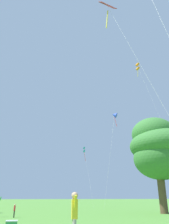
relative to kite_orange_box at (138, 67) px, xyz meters
name	(u,v)px	position (x,y,z in m)	size (l,w,h in m)	color
kite_orange_box	(138,67)	(0.00, 0.00, 0.00)	(1.85, 10.25, 26.46)	orange
kite_red_high	(109,11)	(-12.78, -19.77, -7.34)	(3.16, 8.34, 19.70)	red
kite_teal_box	(84,150)	(-9.27, 6.78, -15.48)	(0.58, 6.13, 10.65)	teal
kite_blue_delta	(114,115)	(-4.99, 1.02, -9.96)	(4.53, 5.23, 16.10)	blue
person_far_back	(74,213)	(-17.18, -27.39, -24.37)	(0.24, 0.56, 1.74)	gray
person_child_small	(14,209)	(-19.91, -14.67, -24.80)	(0.14, 0.33, 1.03)	black
tree_right_cluster	(159,148)	(-5.11, -13.07, -18.75)	(7.01, 7.01, 10.19)	brown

